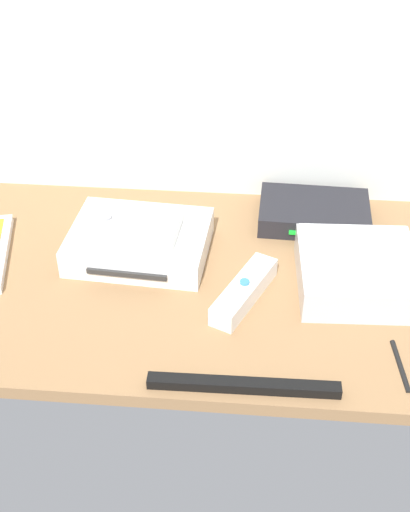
# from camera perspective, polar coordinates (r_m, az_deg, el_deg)

# --- Properties ---
(ground_plane) EXTENTS (1.00, 0.48, 0.02)m
(ground_plane) POSITION_cam_1_polar(r_m,az_deg,el_deg) (1.03, 0.00, -2.21)
(ground_plane) COLOR #936D47
(ground_plane) RESTS_ON ground
(back_wall) EXTENTS (1.10, 0.01, 0.64)m
(back_wall) POSITION_cam_1_polar(r_m,az_deg,el_deg) (1.09, 1.17, 19.86)
(back_wall) COLOR silver
(back_wall) RESTS_ON ground
(game_console) EXTENTS (0.22, 0.18, 0.04)m
(game_console) POSITION_cam_1_polar(r_m,az_deg,el_deg) (1.07, -5.48, 1.20)
(game_console) COLOR white
(game_console) RESTS_ON ground_plane
(mini_computer) EXTENTS (0.18, 0.18, 0.05)m
(mini_computer) POSITION_cam_1_polar(r_m,az_deg,el_deg) (1.02, 12.59, -1.27)
(mini_computer) COLOR silver
(mini_computer) RESTS_ON ground_plane
(network_router) EXTENTS (0.18, 0.13, 0.03)m
(network_router) POSITION_cam_1_polar(r_m,az_deg,el_deg) (1.15, 9.07, 3.58)
(network_router) COLOR black
(network_router) RESTS_ON ground_plane
(remote_wand) EXTENTS (0.09, 0.15, 0.03)m
(remote_wand) POSITION_cam_1_polar(r_m,az_deg,el_deg) (0.98, 3.29, -2.94)
(remote_wand) COLOR white
(remote_wand) RESTS_ON ground_plane
(remote_classic_pad) EXTENTS (0.15, 0.09, 0.02)m
(remote_classic_pad) POSITION_cam_1_polar(r_m,az_deg,el_deg) (1.05, -6.16, 2.53)
(remote_classic_pad) COLOR white
(remote_classic_pad) RESTS_ON game_console
(sensor_bar) EXTENTS (0.24, 0.02, 0.01)m
(sensor_bar) POSITION_cam_1_polar(r_m,az_deg,el_deg) (0.86, 3.23, -10.72)
(sensor_bar) COLOR black
(sensor_bar) RESTS_ON ground_plane
(stylus_pen) EXTENTS (0.02, 0.09, 0.01)m
(stylus_pen) POSITION_cam_1_polar(r_m,az_deg,el_deg) (0.92, 16.01, -8.68)
(stylus_pen) COLOR black
(stylus_pen) RESTS_ON ground_plane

